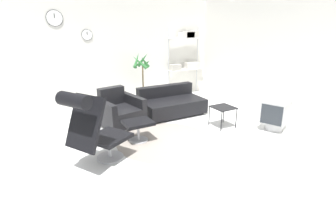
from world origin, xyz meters
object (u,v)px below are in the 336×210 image
lounge_chair (92,124)px  ottoman (138,126)px  potted_plant (143,84)px  armchair_red (119,112)px  couch_low (171,104)px  shelf_unit (187,51)px  crt_television (275,114)px  side_table (223,109)px

lounge_chair → ottoman: bearing=90.0°
potted_plant → armchair_red: bearing=-133.6°
couch_low → ottoman: bearing=38.9°
ottoman → shelf_unit: size_ratio=0.26×
armchair_red → shelf_unit: bearing=-161.9°
armchair_red → potted_plant: (1.07, 1.12, 0.28)m
ottoman → shelf_unit: bearing=42.7°
couch_low → crt_television: 2.36m
shelf_unit → side_table: bearing=-106.6°
lounge_chair → couch_low: lounge_chair is taller
armchair_red → shelf_unit: size_ratio=0.51×
couch_low → side_table: couch_low is taller
lounge_chair → couch_low: size_ratio=0.83×
armchair_red → crt_television: 3.28m
couch_low → shelf_unit: (1.33, 1.39, 1.09)m
lounge_chair → couch_low: 2.81m
couch_low → side_table: (0.54, -1.27, 0.16)m
armchair_red → side_table: (1.89, -1.18, 0.11)m
potted_plant → shelf_unit: bearing=12.4°
side_table → crt_television: crt_television is taller
side_table → shelf_unit: 2.93m
couch_low → crt_television: (1.37, -1.92, 0.10)m
shelf_unit → ottoman: bearing=-137.3°
lounge_chair → crt_television: size_ratio=1.91×
ottoman → potted_plant: size_ratio=0.37×
armchair_red → potted_plant: potted_plant is taller
ottoman → potted_plant: 2.34m
shelf_unit → lounge_chair: bearing=-140.3°
shelf_unit → armchair_red: bearing=-151.1°
couch_low → potted_plant: 1.12m
armchair_red → side_table: armchair_red is taller
ottoman → armchair_red: (-0.04, 0.96, -0.01)m
ottoman → side_table: side_table is taller
armchair_red → side_table: bearing=137.2°
lounge_chair → potted_plant: size_ratio=0.88×
lounge_chair → shelf_unit: 4.72m
couch_low → side_table: 1.39m
potted_plant → shelf_unit: (1.62, 0.36, 0.77)m
side_table → crt_television: 1.05m
crt_television → shelf_unit: bearing=-23.0°
crt_television → armchair_red: bearing=32.4°
ottoman → shelf_unit: shelf_unit is taller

